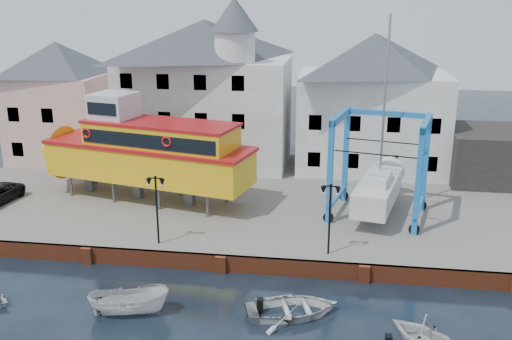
# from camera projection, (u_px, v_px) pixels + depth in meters

# --- Properties ---
(ground) EXTENTS (140.00, 140.00, 0.00)m
(ground) POSITION_uv_depth(u_px,v_px,m) (221.00, 272.00, 32.45)
(ground) COLOR black
(ground) RESTS_ON ground
(hardstanding) EXTENTS (44.00, 22.00, 1.00)m
(hardstanding) POSITION_uv_depth(u_px,v_px,m) (250.00, 199.00, 42.71)
(hardstanding) COLOR #66635E
(hardstanding) RESTS_ON ground
(quay_wall) EXTENTS (44.00, 0.47, 1.00)m
(quay_wall) POSITION_uv_depth(u_px,v_px,m) (221.00, 263.00, 32.40)
(quay_wall) COLOR brown
(quay_wall) RESTS_ON ground
(building_pink) EXTENTS (8.00, 7.00, 10.30)m
(building_pink) POSITION_uv_depth(u_px,v_px,m) (61.00, 101.00, 50.14)
(building_pink) COLOR #DA9E97
(building_pink) RESTS_ON hardstanding
(building_white_main) EXTENTS (14.00, 8.30, 14.00)m
(building_white_main) POSITION_uv_depth(u_px,v_px,m) (207.00, 91.00, 48.36)
(building_white_main) COLOR beige
(building_white_main) RESTS_ON hardstanding
(building_white_right) EXTENTS (12.00, 8.00, 11.20)m
(building_white_right) POSITION_uv_depth(u_px,v_px,m) (372.00, 102.00, 47.25)
(building_white_right) COLOR beige
(building_white_right) RESTS_ON hardstanding
(shed_dark) EXTENTS (8.00, 7.00, 4.00)m
(shed_dark) POSITION_uv_depth(u_px,v_px,m) (499.00, 155.00, 45.04)
(shed_dark) COLOR black
(shed_dark) RESTS_ON hardstanding
(lamp_post_left) EXTENTS (1.12, 0.32, 4.20)m
(lamp_post_left) POSITION_uv_depth(u_px,v_px,m) (156.00, 193.00, 32.91)
(lamp_post_left) COLOR black
(lamp_post_left) RESTS_ON hardstanding
(lamp_post_right) EXTENTS (1.12, 0.32, 4.20)m
(lamp_post_right) POSITION_uv_depth(u_px,v_px,m) (330.00, 201.00, 31.53)
(lamp_post_right) COLOR black
(lamp_post_right) RESTS_ON hardstanding
(tour_boat) EXTENTS (17.79, 8.07, 7.54)m
(tour_boat) POSITION_uv_depth(u_px,v_px,m) (136.00, 150.00, 40.43)
(tour_boat) COLOR #59595E
(tour_boat) RESTS_ON hardstanding
(travel_lift) EXTENTS (6.98, 8.89, 13.02)m
(travel_lift) POSITION_uv_depth(u_px,v_px,m) (380.00, 182.00, 38.05)
(travel_lift) COLOR #1D6FB6
(travel_lift) RESTS_ON hardstanding
(motorboat_a) EXTENTS (4.22, 2.38, 1.54)m
(motorboat_a) POSITION_uv_depth(u_px,v_px,m) (130.00, 314.00, 28.16)
(motorboat_a) COLOR silver
(motorboat_a) RESTS_ON ground
(motorboat_b) EXTENTS (5.38, 4.53, 0.95)m
(motorboat_b) POSITION_uv_depth(u_px,v_px,m) (292.00, 315.00, 28.10)
(motorboat_b) COLOR silver
(motorboat_b) RESTS_ON ground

